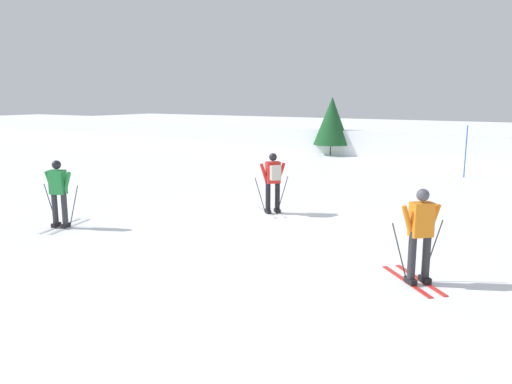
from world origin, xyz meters
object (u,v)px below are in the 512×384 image
object	(u,v)px
conifer_far_centre	(332,121)
trail_marker_pole	(466,152)
skier_red	(273,180)
skier_orange	(420,234)
skier_green	(59,192)

from	to	relation	value
conifer_far_centre	trail_marker_pole	bearing A→B (deg)	-29.62
skier_red	trail_marker_pole	distance (m)	10.26
skier_red	conifer_far_centre	bearing A→B (deg)	107.16
skier_orange	skier_green	xyz separation A→B (m)	(-8.61, -0.82, -0.00)
skier_orange	conifer_far_centre	size ratio (longest dim) A/B	0.53
skier_red	conifer_far_centre	size ratio (longest dim) A/B	0.53
skier_orange	skier_green	distance (m)	8.65
skier_orange	trail_marker_pole	world-z (taller)	trail_marker_pole
skier_orange	trail_marker_pole	bearing A→B (deg)	96.41
skier_green	skier_red	bearing A→B (deg)	47.94
skier_green	conifer_far_centre	distance (m)	18.28
skier_green	conifer_far_centre	bearing A→B (deg)	91.88
skier_red	skier_green	bearing A→B (deg)	-132.06
trail_marker_pole	conifer_far_centre	distance (m)	8.95
skier_green	skier_orange	bearing A→B (deg)	5.42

